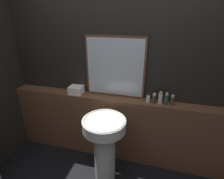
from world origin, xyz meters
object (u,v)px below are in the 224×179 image
object	(u,v)px
hand_soap_bottle	(172,100)
conditioner_bottle	(154,98)
mirror	(115,68)
body_wash_bottle	(166,99)
towel_stack	(76,90)
shampoo_bottle	(148,98)
lotion_bottle	(160,98)
pedestal_sink	(105,142)

from	to	relation	value
hand_soap_bottle	conditioner_bottle	bearing A→B (deg)	180.00
mirror	body_wash_bottle	world-z (taller)	mirror
towel_stack	shampoo_bottle	distance (m)	0.96
towel_stack	conditioner_bottle	bearing A→B (deg)	0.00
shampoo_bottle	lotion_bottle	xyz separation A→B (m)	(0.14, 0.00, 0.02)
mirror	hand_soap_bottle	xyz separation A→B (m)	(0.72, -0.07, -0.33)
shampoo_bottle	body_wash_bottle	bearing A→B (deg)	0.00
hand_soap_bottle	pedestal_sink	bearing A→B (deg)	-149.25
lotion_bottle	hand_soap_bottle	world-z (taller)	lotion_bottle
pedestal_sink	hand_soap_bottle	bearing A→B (deg)	30.75
towel_stack	pedestal_sink	bearing A→B (deg)	-38.77
hand_soap_bottle	body_wash_bottle	bearing A→B (deg)	180.00
towel_stack	hand_soap_bottle	distance (m)	1.24
pedestal_sink	conditioner_bottle	world-z (taller)	conditioner_bottle
shampoo_bottle	lotion_bottle	size ratio (longest dim) A/B	0.74
towel_stack	body_wash_bottle	xyz separation A→B (m)	(1.18, 0.00, 0.02)
lotion_bottle	pedestal_sink	bearing A→B (deg)	-143.62
shampoo_bottle	hand_soap_bottle	distance (m)	0.28
pedestal_sink	conditioner_bottle	size ratio (longest dim) A/B	7.10
conditioner_bottle	lotion_bottle	world-z (taller)	lotion_bottle
pedestal_sink	hand_soap_bottle	distance (m)	0.94
hand_soap_bottle	lotion_bottle	bearing A→B (deg)	180.00
towel_stack	body_wash_bottle	size ratio (longest dim) A/B	1.25
conditioner_bottle	towel_stack	bearing A→B (deg)	180.00
conditioner_bottle	lotion_bottle	distance (m)	0.07
pedestal_sink	mirror	size ratio (longest dim) A/B	1.14
body_wash_bottle	mirror	bearing A→B (deg)	173.59
body_wash_bottle	hand_soap_bottle	world-z (taller)	body_wash_bottle
mirror	towel_stack	size ratio (longest dim) A/B	4.20
pedestal_sink	conditioner_bottle	xyz separation A→B (m)	(0.50, 0.43, 0.44)
pedestal_sink	lotion_bottle	world-z (taller)	lotion_bottle
pedestal_sink	body_wash_bottle	xyz separation A→B (m)	(0.65, 0.43, 0.45)
pedestal_sink	towel_stack	xyz separation A→B (m)	(-0.53, 0.43, 0.43)
shampoo_bottle	hand_soap_bottle	world-z (taller)	hand_soap_bottle
towel_stack	body_wash_bottle	bearing A→B (deg)	0.00
shampoo_bottle	lotion_bottle	distance (m)	0.14
body_wash_bottle	shampoo_bottle	bearing A→B (deg)	180.00
pedestal_sink	conditioner_bottle	distance (m)	0.79
mirror	towel_stack	xyz separation A→B (m)	(-0.52, -0.07, -0.33)
pedestal_sink	body_wash_bottle	distance (m)	0.89
towel_stack	conditioner_bottle	size ratio (longest dim) A/B	1.49
conditioner_bottle	hand_soap_bottle	bearing A→B (deg)	0.00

